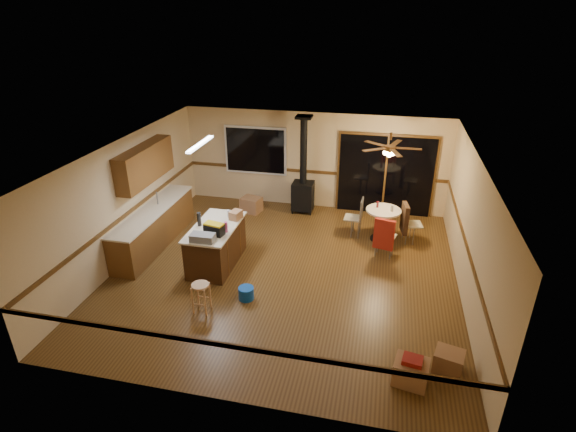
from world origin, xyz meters
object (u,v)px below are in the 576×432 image
(chair_near, at_px, (384,234))
(box_corner_a, at_px, (411,372))
(chair_left, at_px, (358,213))
(bar_stool, at_px, (201,298))
(kitchen_island, at_px, (216,245))
(wood_stove, at_px, (303,186))
(toolbox_black, at_px, (214,230))
(blue_bucket, at_px, (246,293))
(dining_table, at_px, (383,219))
(box_corner_b, at_px, (448,361))
(box_under_window, at_px, (251,205))
(toolbox_grey, at_px, (203,237))
(chair_right, at_px, (406,218))

(chair_near, xyz_separation_m, box_corner_a, (0.51, -3.58, -0.41))
(chair_left, bearing_deg, chair_near, -56.24)
(bar_stool, height_order, chair_near, chair_near)
(kitchen_island, height_order, box_corner_a, kitchen_island)
(wood_stove, bearing_deg, toolbox_black, -109.03)
(bar_stool, relative_size, chair_near, 0.82)
(blue_bucket, height_order, dining_table, dining_table)
(box_corner_b, bearing_deg, dining_table, 105.49)
(bar_stool, relative_size, box_under_window, 1.13)
(chair_left, distance_m, box_under_window, 3.00)
(toolbox_grey, xyz_separation_m, bar_stool, (0.32, -0.98, -0.69))
(kitchen_island, distance_m, toolbox_grey, 0.83)
(chair_near, distance_m, chair_right, 1.01)
(toolbox_black, bearing_deg, chair_left, 40.64)
(toolbox_grey, relative_size, box_corner_a, 0.96)
(kitchen_island, distance_m, box_corner_a, 4.76)
(blue_bucket, xyz_separation_m, chair_left, (1.84, 3.08, 0.47))
(blue_bucket, bearing_deg, toolbox_black, 138.81)
(chair_left, relative_size, chair_near, 0.74)
(toolbox_grey, relative_size, box_under_window, 0.93)
(chair_right, height_order, box_corner_b, chair_right)
(blue_bucket, relative_size, box_under_window, 0.58)
(box_corner_a, relative_size, box_corner_b, 1.16)
(bar_stool, relative_size, chair_left, 1.12)
(toolbox_black, distance_m, blue_bucket, 1.45)
(toolbox_black, xyz_separation_m, chair_near, (3.35, 1.35, -0.41))
(toolbox_grey, distance_m, chair_near, 3.87)
(dining_table, height_order, chair_near, chair_near)
(chair_near, height_order, box_corner_b, chair_near)
(kitchen_island, bearing_deg, chair_near, 16.08)
(toolbox_grey, height_order, chair_near, toolbox_grey)
(chair_left, bearing_deg, box_under_window, 165.23)
(kitchen_island, height_order, chair_near, chair_near)
(box_under_window, bearing_deg, wood_stove, 13.19)
(kitchen_island, bearing_deg, box_corner_b, -25.87)
(box_corner_b, bearing_deg, box_corner_a, -147.48)
(toolbox_grey, bearing_deg, blue_bucket, -24.50)
(kitchen_island, bearing_deg, chair_left, 34.88)
(toolbox_grey, height_order, blue_bucket, toolbox_grey)
(kitchen_island, xyz_separation_m, toolbox_black, (0.13, -0.35, 0.56))
(wood_stove, height_order, box_corner_b, wood_stove)
(wood_stove, relative_size, chair_left, 4.89)
(toolbox_black, height_order, blue_bucket, toolbox_black)
(kitchen_island, xyz_separation_m, box_corner_a, (3.99, -2.57, -0.27))
(toolbox_grey, relative_size, chair_left, 0.92)
(toolbox_black, distance_m, box_under_window, 3.19)
(dining_table, xyz_separation_m, chair_right, (0.52, 0.02, 0.07))
(toolbox_grey, bearing_deg, box_corner_a, -25.73)
(toolbox_grey, height_order, chair_right, toolbox_grey)
(toolbox_black, bearing_deg, wood_stove, 70.97)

